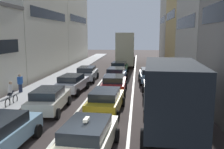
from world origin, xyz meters
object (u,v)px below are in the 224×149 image
(hatchback_centre_lane_third, at_px, (114,84))
(sedan_left_lane_fourth, at_px, (87,73))
(removalist_box_truck, at_px, (170,93))
(cyclist_on_sidewalk, at_px, (11,94))
(sedan_centre_lane_second, at_px, (106,101))
(wagon_left_lane_second, at_px, (49,99))
(sedan_centre_lane_fifth, at_px, (119,67))
(sedan_left_lane_third, at_px, (72,83))
(coupe_centre_lane_fourth, at_px, (116,74))
(taxi_centre_lane_front, at_px, (88,138))
(bus_mid_queue_primary, at_px, (126,47))
(sedan_left_lane_front, at_px, (0,133))
(pedestrian_near_kerb, at_px, (20,83))
(sedan_right_lane_behind_truck, at_px, (156,87))
(wagon_right_lane_far, at_px, (149,75))

(hatchback_centre_lane_third, relative_size, sedan_left_lane_fourth, 0.99)
(removalist_box_truck, height_order, cyclist_on_sidewalk, removalist_box_truck)
(sedan_centre_lane_second, relative_size, wagon_left_lane_second, 1.00)
(sedan_centre_lane_second, distance_m, sedan_centre_lane_fifth, 15.47)
(sedan_left_lane_third, bearing_deg, coupe_centre_lane_fourth, -30.61)
(taxi_centre_lane_front, xyz_separation_m, bus_mid_queue_primary, (0.05, 29.81, 2.03))
(sedan_left_lane_front, bearing_deg, removalist_box_truck, -65.99)
(sedan_left_lane_third, bearing_deg, removalist_box_truck, -134.25)
(sedan_centre_lane_second, xyz_separation_m, cyclist_on_sidewalk, (-6.57, 0.77, 0.05))
(bus_mid_queue_primary, bearing_deg, pedestrian_near_kerb, 158.43)
(sedan_left_lane_front, height_order, sedan_right_lane_behind_truck, same)
(taxi_centre_lane_front, bearing_deg, sedan_centre_lane_fifth, 4.74)
(sedan_centre_lane_second, bearing_deg, sedan_left_lane_fourth, 20.53)
(hatchback_centre_lane_third, bearing_deg, wagon_right_lane_far, -34.17)
(taxi_centre_lane_front, distance_m, wagon_left_lane_second, 6.61)
(sedan_centre_lane_second, relative_size, sedan_left_lane_third, 1.00)
(pedestrian_near_kerb, bearing_deg, wagon_left_lane_second, 157.49)
(sedan_left_lane_third, relative_size, coupe_centre_lane_fourth, 1.01)
(taxi_centre_lane_front, relative_size, coupe_centre_lane_fourth, 1.01)
(sedan_centre_lane_second, xyz_separation_m, wagon_right_lane_far, (3.11, 9.99, 0.00))
(taxi_centre_lane_front, height_order, wagon_left_lane_second, taxi_centre_lane_front)
(taxi_centre_lane_front, xyz_separation_m, sedan_left_lane_front, (-3.72, 0.10, -0.00))
(sedan_left_lane_fourth, height_order, cyclist_on_sidewalk, cyclist_on_sidewalk)
(removalist_box_truck, distance_m, wagon_right_lane_far, 12.62)
(taxi_centre_lane_front, relative_size, sedan_left_lane_front, 1.01)
(taxi_centre_lane_front, relative_size, sedan_left_lane_third, 1.00)
(sedan_left_lane_third, distance_m, sedan_centre_lane_fifth, 10.71)
(wagon_left_lane_second, bearing_deg, bus_mid_queue_primary, -11.52)
(hatchback_centre_lane_third, distance_m, pedestrian_near_kerb, 7.68)
(sedan_left_lane_third, bearing_deg, sedan_centre_lane_fifth, -13.85)
(sedan_left_lane_third, bearing_deg, cyclist_on_sidewalk, 149.44)
(sedan_left_lane_fourth, xyz_separation_m, sedan_centre_lane_fifth, (3.03, 4.87, 0.00))
(taxi_centre_lane_front, height_order, sedan_left_lane_fourth, taxi_centre_lane_front)
(cyclist_on_sidewalk, bearing_deg, sedan_centre_lane_second, -97.13)
(cyclist_on_sidewalk, bearing_deg, wagon_right_lane_far, -46.87)
(sedan_right_lane_behind_truck, distance_m, bus_mid_queue_primary, 20.36)
(wagon_left_lane_second, bearing_deg, sedan_centre_lane_fifth, -14.85)
(sedan_left_lane_front, height_order, sedan_centre_lane_second, same)
(removalist_box_truck, relative_size, sedan_centre_lane_second, 1.78)
(removalist_box_truck, relative_size, sedan_left_lane_front, 1.79)
(sedan_centre_lane_second, xyz_separation_m, hatchback_centre_lane_third, (0.01, 5.31, 0.00))
(sedan_left_lane_front, distance_m, pedestrian_near_kerb, 10.47)
(coupe_centre_lane_fourth, distance_m, pedestrian_near_kerb, 9.43)
(hatchback_centre_lane_third, xyz_separation_m, sedan_right_lane_behind_truck, (3.36, -1.08, 0.00))
(removalist_box_truck, relative_size, sedan_left_lane_fourth, 1.80)
(wagon_right_lane_far, bearing_deg, bus_mid_queue_primary, 10.09)
(hatchback_centre_lane_third, bearing_deg, sedan_left_lane_fourth, 31.96)
(sedan_centre_lane_second, bearing_deg, sedan_right_lane_behind_truck, -35.61)
(hatchback_centre_lane_third, height_order, sedan_left_lane_third, same)
(sedan_left_lane_fourth, bearing_deg, taxi_centre_lane_front, -169.57)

